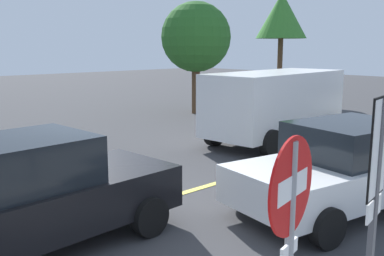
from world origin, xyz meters
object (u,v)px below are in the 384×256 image
(car_black_approaching, at_px, (24,196))
(tree_right_verge, at_px, (282,16))
(speed_limit_sign, at_px, (376,174))
(white_van, at_px, (276,102))
(car_white_behind_van, at_px, (344,166))
(tree_centre_verge, at_px, (196,37))
(stop_sign, at_px, (290,232))

(car_black_approaching, relative_size, tree_right_verge, 0.80)
(speed_limit_sign, xyz_separation_m, car_black_approaching, (-1.76, 4.29, -0.91))
(white_van, relative_size, car_white_behind_van, 1.17)
(speed_limit_sign, distance_m, tree_centre_verge, 15.77)
(car_black_approaching, bearing_deg, tree_right_verge, 25.67)
(tree_right_verge, bearing_deg, speed_limit_sign, -141.14)
(speed_limit_sign, height_order, tree_centre_verge, tree_centre_verge)
(stop_sign, bearing_deg, tree_centre_verge, 49.32)
(stop_sign, height_order, white_van, stop_sign)
(tree_centre_verge, height_order, tree_right_verge, tree_right_verge)
(car_white_behind_van, xyz_separation_m, tree_centre_verge, (6.15, 10.54, 2.55))
(stop_sign, distance_m, car_black_approaching, 4.38)
(car_white_behind_van, distance_m, tree_centre_verge, 12.47)
(white_van, bearing_deg, speed_limit_sign, -137.73)
(stop_sign, relative_size, car_black_approaching, 0.50)
(stop_sign, distance_m, tree_right_verge, 21.62)
(stop_sign, distance_m, car_white_behind_van, 5.16)
(speed_limit_sign, relative_size, tree_centre_verge, 0.51)
(speed_limit_sign, xyz_separation_m, white_van, (7.14, 6.49, -0.50))
(stop_sign, distance_m, tree_centre_verge, 16.69)
(white_van, bearing_deg, stop_sign, -142.81)
(car_white_behind_van, bearing_deg, car_black_approaching, 155.73)
(stop_sign, xyz_separation_m, speed_limit_sign, (1.43, 0.01, 0.17))
(car_black_approaching, height_order, tree_right_verge, tree_right_verge)
(car_black_approaching, bearing_deg, tree_centre_verge, 36.62)
(stop_sign, distance_m, speed_limit_sign, 1.44)
(car_white_behind_van, relative_size, tree_right_verge, 0.79)
(car_white_behind_van, bearing_deg, white_van, 48.84)
(car_white_behind_van, bearing_deg, tree_right_verge, 40.43)
(car_white_behind_van, height_order, tree_right_verge, tree_right_verge)
(stop_sign, xyz_separation_m, white_van, (8.57, 6.50, -0.33))
(car_white_behind_van, distance_m, tree_right_verge, 16.90)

